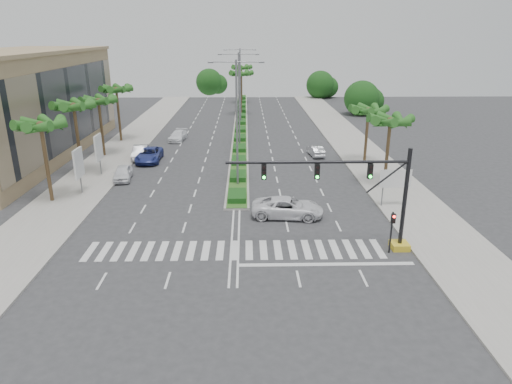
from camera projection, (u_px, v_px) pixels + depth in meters
ground at (235, 250)px, 31.62m from camera, size 160.00×160.00×0.00m
footpath_right at (375, 168)px, 50.79m from camera, size 6.00×120.00×0.15m
footpath_left at (101, 169)px, 50.15m from camera, size 6.00×120.00×0.15m
median at (241, 125)px, 74.06m from camera, size 2.20×75.00×0.20m
median_grass at (241, 124)px, 74.02m from camera, size 1.80×75.00×0.04m
building at (18, 107)px, 53.63m from camera, size 12.00×36.00×12.00m
signal_gantry at (372, 203)px, 30.68m from camera, size 12.60×1.20×7.20m
pedestrian_signal at (392, 226)px, 30.53m from camera, size 0.28×0.36×3.00m
direction_sign at (395, 180)px, 38.64m from camera, size 2.70×0.11×3.40m
billboard_near at (79, 164)px, 41.66m from camera, size 0.18×2.10×4.35m
billboard_far at (98, 148)px, 47.32m from camera, size 0.18×2.10×4.35m
palm_left_near at (41, 128)px, 38.50m from camera, size 4.57×4.68×7.55m
palm_left_mid at (74, 108)px, 45.93m from camera, size 4.57×4.68×7.95m
palm_left_far at (99, 103)px, 53.67m from camera, size 4.57×4.68×7.35m
palm_left_end at (116, 91)px, 61.09m from camera, size 4.57×4.68×7.75m
palm_right_near at (390, 123)px, 43.10m from camera, size 4.57×4.68×7.05m
palm_right_far at (368, 112)px, 50.74m from camera, size 4.57×4.68×6.75m
palm_median_a at (241, 75)px, 81.17m from camera, size 4.57×4.68×8.05m
palm_median_b at (241, 69)px, 95.32m from camera, size 4.57×4.68×8.05m
streetlight_near at (237, 117)px, 42.59m from camera, size 5.10×0.25×12.00m
streetlight_mid at (239, 95)px, 57.69m from camera, size 5.10×0.25×12.00m
streetlight_far at (240, 82)px, 72.79m from camera, size 5.10×0.25×12.00m
car_parked_a at (123, 173)px, 46.61m from camera, size 2.17×4.37×1.43m
car_parked_b at (140, 152)px, 54.42m from camera, size 2.06×4.86×1.56m
car_parked_c at (149, 155)px, 53.27m from camera, size 2.76×5.76×1.58m
car_parked_d at (178, 136)px, 63.72m from camera, size 2.46×4.89×1.36m
car_crossing at (288, 207)px, 37.13m from camera, size 6.07×3.29×1.62m
car_right at (316, 151)px, 55.72m from camera, size 1.88×4.06×1.29m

